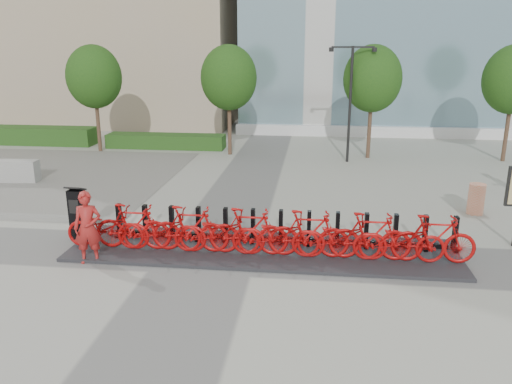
# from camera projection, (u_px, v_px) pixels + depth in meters

# --- Properties ---
(ground) EXTENTS (120.00, 120.00, 0.00)m
(ground) POSITION_uv_depth(u_px,v_px,m) (209.00, 254.00, 12.34)
(ground) COLOR #9EA091
(gravel_patch) EXTENTS (14.00, 14.00, 0.00)m
(gravel_patch) POSITION_uv_depth(u_px,v_px,m) (2.00, 174.00, 20.14)
(gravel_patch) COLOR #565448
(gravel_patch) RESTS_ON ground
(hedge_a) EXTENTS (10.00, 1.40, 0.90)m
(hedge_a) POSITION_uv_depth(u_px,v_px,m) (4.00, 135.00, 26.67)
(hedge_a) COLOR #254E20
(hedge_a) RESTS_ON ground
(hedge_b) EXTENTS (6.00, 1.20, 0.70)m
(hedge_b) POSITION_uv_depth(u_px,v_px,m) (166.00, 141.00, 25.40)
(hedge_b) COLOR #254E20
(hedge_b) RESTS_ON ground
(tree_0) EXTENTS (2.60, 2.60, 5.10)m
(tree_0) POSITION_uv_depth(u_px,v_px,m) (94.00, 77.00, 23.69)
(tree_0) COLOR brown
(tree_0) RESTS_ON ground
(tree_1) EXTENTS (2.60, 2.60, 5.10)m
(tree_1) POSITION_uv_depth(u_px,v_px,m) (229.00, 78.00, 22.96)
(tree_1) COLOR brown
(tree_1) RESTS_ON ground
(tree_2) EXTENTS (2.60, 2.60, 5.10)m
(tree_2) POSITION_uv_depth(u_px,v_px,m) (373.00, 79.00, 22.23)
(tree_2) COLOR brown
(tree_2) RESTS_ON ground
(streetlamp) EXTENTS (2.00, 0.20, 5.00)m
(streetlamp) POSITION_uv_depth(u_px,v_px,m) (351.00, 91.00, 21.51)
(streetlamp) COLOR black
(streetlamp) RESTS_ON ground
(dock_pad) EXTENTS (9.60, 2.40, 0.08)m
(dock_pad) POSITION_uv_depth(u_px,v_px,m) (262.00, 250.00, 12.46)
(dock_pad) COLOR #28282C
(dock_pad) RESTS_ON ground
(dock_rail_posts) EXTENTS (8.74, 0.50, 0.85)m
(dock_rail_posts) POSITION_uv_depth(u_px,v_px,m) (281.00, 227.00, 12.74)
(dock_rail_posts) COLOR black
(dock_rail_posts) RESTS_ON dock_pad
(bike_0) EXTENTS (1.98, 0.69, 1.04)m
(bike_0) POSITION_uv_depth(u_px,v_px,m) (105.00, 227.00, 12.41)
(bike_0) COLOR #A20909
(bike_0) RESTS_ON dock_pad
(bike_1) EXTENTS (1.93, 0.54, 1.16)m
(bike_1) POSITION_uv_depth(u_px,v_px,m) (133.00, 226.00, 12.32)
(bike_1) COLOR #A20909
(bike_1) RESTS_ON dock_pad
(bike_2) EXTENTS (1.98, 0.69, 1.04)m
(bike_2) POSITION_uv_depth(u_px,v_px,m) (161.00, 230.00, 12.25)
(bike_2) COLOR #A20909
(bike_2) RESTS_ON dock_pad
(bike_3) EXTENTS (1.93, 0.54, 1.16)m
(bike_3) POSITION_uv_depth(u_px,v_px,m) (190.00, 229.00, 12.16)
(bike_3) COLOR #A20909
(bike_3) RESTS_ON dock_pad
(bike_4) EXTENTS (1.98, 0.69, 1.04)m
(bike_4) POSITION_uv_depth(u_px,v_px,m) (219.00, 232.00, 12.09)
(bike_4) COLOR #A20909
(bike_4) RESTS_ON dock_pad
(bike_5) EXTENTS (1.93, 0.54, 1.16)m
(bike_5) POSITION_uv_depth(u_px,v_px,m) (248.00, 231.00, 11.99)
(bike_5) COLOR #A20909
(bike_5) RESTS_ON dock_pad
(bike_6) EXTENTS (1.98, 0.69, 1.04)m
(bike_6) POSITION_uv_depth(u_px,v_px,m) (278.00, 235.00, 11.93)
(bike_6) COLOR #A20909
(bike_6) RESTS_ON dock_pad
(bike_7) EXTENTS (1.93, 0.54, 1.16)m
(bike_7) POSITION_uv_depth(u_px,v_px,m) (309.00, 234.00, 11.83)
(bike_7) COLOR #A20909
(bike_7) RESTS_ON dock_pad
(bike_8) EXTENTS (1.98, 0.69, 1.04)m
(bike_8) POSITION_uv_depth(u_px,v_px,m) (339.00, 237.00, 11.77)
(bike_8) COLOR #A20909
(bike_8) RESTS_ON dock_pad
(bike_9) EXTENTS (1.93, 0.54, 1.16)m
(bike_9) POSITION_uv_depth(u_px,v_px,m) (370.00, 236.00, 11.67)
(bike_9) COLOR #A20909
(bike_9) RESTS_ON dock_pad
(bike_10) EXTENTS (1.98, 0.69, 1.04)m
(bike_10) POSITION_uv_depth(u_px,v_px,m) (402.00, 240.00, 11.60)
(bike_10) COLOR #A20909
(bike_10) RESTS_ON dock_pad
(bike_11) EXTENTS (1.93, 0.54, 1.16)m
(bike_11) POSITION_uv_depth(u_px,v_px,m) (434.00, 239.00, 11.51)
(bike_11) COLOR #A20909
(bike_11) RESTS_ON dock_pad
(kiosk) EXTENTS (0.46, 0.39, 1.43)m
(kiosk) POSITION_uv_depth(u_px,v_px,m) (78.00, 213.00, 12.98)
(kiosk) COLOR black
(kiosk) RESTS_ON dock_pad
(worker_red) EXTENTS (0.71, 0.55, 1.74)m
(worker_red) POSITION_uv_depth(u_px,v_px,m) (88.00, 228.00, 11.63)
(worker_red) COLOR maroon
(worker_red) RESTS_ON ground
(construction_barrel) EXTENTS (0.63, 0.63, 0.94)m
(construction_barrel) POSITION_uv_depth(u_px,v_px,m) (476.00, 199.00, 15.22)
(construction_barrel) COLOR #FF5310
(construction_barrel) RESTS_ON ground
(jersey_barrier) EXTENTS (2.16, 0.76, 0.82)m
(jersey_barrier) POSITION_uv_depth(u_px,v_px,m) (10.00, 171.00, 18.95)
(jersey_barrier) COLOR gray
(jersey_barrier) RESTS_ON ground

